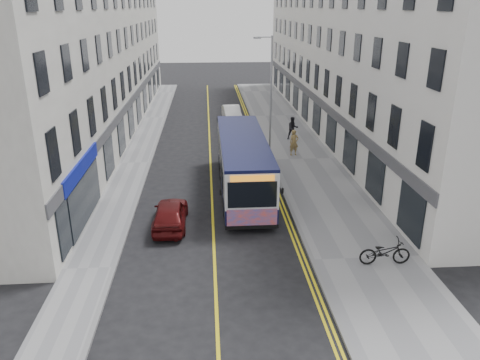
{
  "coord_description": "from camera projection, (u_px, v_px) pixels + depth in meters",
  "views": [
    {
      "loc": [
        -0.16,
        -17.69,
        9.87
      ],
      "look_at": [
        1.42,
        4.28,
        1.6
      ],
      "focal_mm": 35.0,
      "sensor_mm": 36.0,
      "label": 1
    }
  ],
  "objects": [
    {
      "name": "car_maroon",
      "position": [
        170.0,
        214.0,
        21.99
      ],
      "size": [
        1.62,
        3.87,
        1.31
      ],
      "primitive_type": "imported",
      "rotation": [
        0.0,
        0.0,
        3.12
      ],
      "color": "#4E0D0E",
      "rests_on": "ground"
    },
    {
      "name": "bicycle",
      "position": [
        385.0,
        252.0,
        18.58
      ],
      "size": [
        2.06,
        0.75,
        1.08
      ],
      "primitive_type": "imported",
      "rotation": [
        0.0,
        0.0,
        1.55
      ],
      "color": "black",
      "rests_on": "pavement_east"
    },
    {
      "name": "road_centre_line",
      "position": [
        210.0,
        162.0,
        31.2
      ],
      "size": [
        0.12,
        64.0,
        0.01
      ],
      "primitive_type": "cube",
      "color": "yellow",
      "rests_on": "ground"
    },
    {
      "name": "road_dbl_yellow_inner",
      "position": [
        263.0,
        161.0,
        31.44
      ],
      "size": [
        0.1,
        64.0,
        0.01
      ],
      "primitive_type": "cube",
      "color": "yellow",
      "rests_on": "ground"
    },
    {
      "name": "pedestrian_far",
      "position": [
        293.0,
        128.0,
        35.9
      ],
      "size": [
        0.88,
        0.71,
        1.74
      ],
      "primitive_type": "imported",
      "rotation": [
        0.0,
        0.0,
        0.06
      ],
      "color": "black",
      "rests_on": "pavement_east"
    },
    {
      "name": "road_dbl_yellow_outer",
      "position": [
        266.0,
        161.0,
        31.45
      ],
      "size": [
        0.1,
        64.0,
        0.01
      ],
      "primitive_type": "cube",
      "color": "yellow",
      "rests_on": "ground"
    },
    {
      "name": "kerb_west",
      "position": [
        150.0,
        163.0,
        30.91
      ],
      "size": [
        0.18,
        64.0,
        0.13
      ],
      "primitive_type": "cube",
      "color": "slate",
      "rests_on": "ground"
    },
    {
      "name": "pavement_west",
      "position": [
        135.0,
        163.0,
        30.84
      ],
      "size": [
        2.0,
        64.0,
        0.12
      ],
      "primitive_type": "cube",
      "color": "gray",
      "rests_on": "ground"
    },
    {
      "name": "terrace_east",
      "position": [
        348.0,
        49.0,
        38.1
      ],
      "size": [
        6.0,
        46.0,
        13.0
      ],
      "primitive_type": "cube",
      "color": "silver",
      "rests_on": "ground"
    },
    {
      "name": "streetlamp",
      "position": [
        270.0,
        91.0,
        31.81
      ],
      "size": [
        1.32,
        0.18,
        8.0
      ],
      "color": "#9A9DA3",
      "rests_on": "ground"
    },
    {
      "name": "car_white",
      "position": [
        232.0,
        114.0,
        42.11
      ],
      "size": [
        1.74,
        4.23,
        1.36
      ],
      "primitive_type": "imported",
      "rotation": [
        0.0,
        0.0,
        0.07
      ],
      "color": "white",
      "rests_on": "ground"
    },
    {
      "name": "terrace_west",
      "position": [
        93.0,
        51.0,
        36.71
      ],
      "size": [
        6.0,
        46.0,
        13.0
      ],
      "primitive_type": "cube",
      "color": "silver",
      "rests_on": "ground"
    },
    {
      "name": "city_bus",
      "position": [
        243.0,
        163.0,
        25.79
      ],
      "size": [
        2.51,
        10.75,
        3.12
      ],
      "color": "black",
      "rests_on": "ground"
    },
    {
      "name": "kerb_east",
      "position": [
        270.0,
        160.0,
        31.45
      ],
      "size": [
        0.18,
        64.0,
        0.13
      ],
      "primitive_type": "cube",
      "color": "slate",
      "rests_on": "ground"
    },
    {
      "name": "pavement_east",
      "position": [
        303.0,
        160.0,
        31.6
      ],
      "size": [
        4.5,
        64.0,
        0.12
      ],
      "primitive_type": "cube",
      "color": "gray",
      "rests_on": "ground"
    },
    {
      "name": "ground",
      "position": [
        214.0,
        251.0,
        20.0
      ],
      "size": [
        140.0,
        140.0,
        0.0
      ],
      "primitive_type": "plane",
      "color": "black",
      "rests_on": "ground"
    },
    {
      "name": "pedestrian_near",
      "position": [
        294.0,
        143.0,
        32.07
      ],
      "size": [
        0.71,
        0.53,
        1.77
      ],
      "primitive_type": "imported",
      "rotation": [
        0.0,
        0.0,
        0.17
      ],
      "color": "olive",
      "rests_on": "pavement_east"
    }
  ]
}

